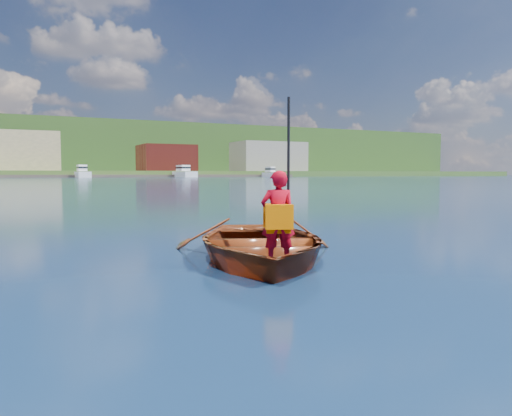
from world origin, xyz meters
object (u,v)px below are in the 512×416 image
marina_yachts (36,173)px  dock (50,176)px  rowboat (259,244)px  child_paddler (278,217)px

marina_yachts → dock: bearing=51.6°
rowboat → child_paddler: 1.02m
rowboat → child_paddler: bearing=-101.4°
dock → rowboat: bearing=-92.2°
rowboat → dock: dock is taller
rowboat → dock: size_ratio=0.03×
child_paddler → rowboat: bearing=78.6°
dock → marina_yachts: marina_yachts is taller
child_paddler → dock: (5.74, 148.58, -0.29)m
marina_yachts → child_paddler: bearing=-90.8°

